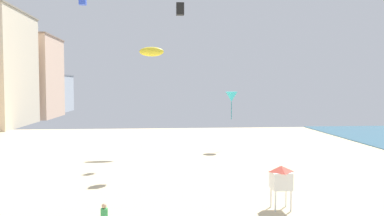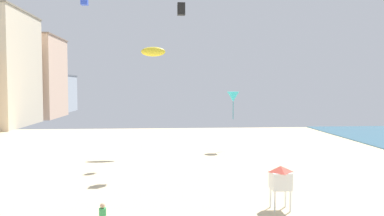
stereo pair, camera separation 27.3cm
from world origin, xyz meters
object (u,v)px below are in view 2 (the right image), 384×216
object	(u,v)px
kite_yellow_parafoil	(153,52)
kite_blue_box_2	(84,0)
kite_black_box	(181,9)
kite_cyan_delta	(233,97)
lifeguard_stand	(280,178)

from	to	relation	value
kite_yellow_parafoil	kite_blue_box_2	bearing A→B (deg)	-164.50
kite_black_box	kite_cyan_delta	distance (m)	13.09
kite_blue_box_2	kite_cyan_delta	bearing A→B (deg)	9.37
kite_black_box	kite_cyan_delta	bearing A→B (deg)	52.84
lifeguard_stand	kite_yellow_parafoil	size ratio (longest dim) A/B	0.97
kite_blue_box_2	kite_yellow_parafoil	bearing A→B (deg)	15.50
lifeguard_stand	kite_cyan_delta	world-z (taller)	kite_cyan_delta
lifeguard_stand	kite_blue_box_2	size ratio (longest dim) A/B	2.38
lifeguard_stand	kite_yellow_parafoil	world-z (taller)	kite_yellow_parafoil
kite_black_box	kite_blue_box_2	size ratio (longest dim) A/B	1.00
kite_black_box	lifeguard_stand	bearing A→B (deg)	-69.59
kite_black_box	kite_blue_box_2	world-z (taller)	kite_blue_box_2
kite_blue_box_2	kite_yellow_parafoil	xyz separation A→B (m)	(6.88, 1.91, -5.04)
kite_black_box	kite_cyan_delta	size ratio (longest dim) A/B	0.35
lifeguard_stand	kite_blue_box_2	bearing A→B (deg)	119.79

